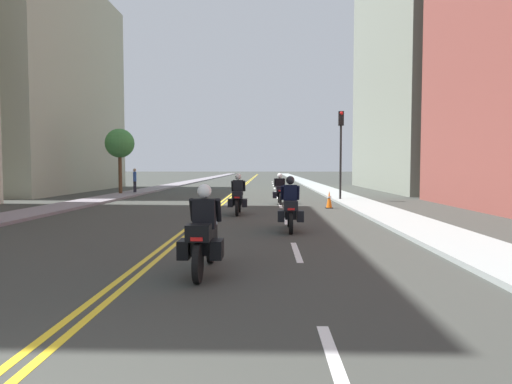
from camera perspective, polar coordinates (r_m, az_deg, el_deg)
The scene contains 16 objects.
ground_plane at distance 50.25m, azimuth -1.35°, elevation 1.01°, with size 264.00×264.00×0.00m, color #363934.
sidewalk_left at distance 51.09m, azimuth -9.41°, elevation 1.07°, with size 2.03×144.00×0.12m, color gray.
sidewalk_right at distance 50.41m, azimuth 6.82°, elevation 1.07°, with size 2.03×144.00×0.12m, color #959D9B.
centreline_yellow_inner at distance 50.25m, azimuth -1.48°, elevation 1.02°, with size 0.12×132.00×0.01m, color yellow.
centreline_yellow_outer at distance 50.24m, azimuth -1.21°, elevation 1.02°, with size 0.12×132.00×0.01m, color yellow.
lane_dashes_white at distance 31.22m, azimuth 2.63°, elevation -0.33°, with size 0.14×56.40×0.01m.
building_left_1 at distance 39.49m, azimuth -25.48°, elevation 12.08°, with size 7.22×17.56×16.45m.
building_right_1 at distance 42.27m, azimuth 20.92°, elevation 19.60°, with size 8.49×19.32×28.00m.
motorcycle_0 at distance 8.18m, azimuth -6.64°, elevation -5.66°, with size 0.76×2.27×1.62m.
motorcycle_1 at distance 13.56m, azimuth 4.37°, elevation -2.13°, with size 0.77×2.22×1.66m.
motorcycle_2 at distance 18.18m, azimuth -2.29°, elevation -0.76°, with size 0.76×2.15×1.67m.
motorcycle_3 at distance 23.37m, azimuth 3.03°, elevation 0.09°, with size 0.77×2.12×1.60m.
traffic_cone_0 at distance 21.22m, azimuth 9.27°, elevation -0.95°, with size 0.34×0.34×0.82m.
traffic_light_near at distance 25.83m, azimuth 10.72°, elevation 6.57°, with size 0.28×0.38×5.04m.
pedestrian_0 at distance 33.22m, azimuth -15.14°, elevation 1.39°, with size 0.32×0.41×1.81m.
street_tree_1 at distance 32.17m, azimuth -16.92°, elevation 5.87°, with size 1.97×1.97×4.53m.
Camera 1 is at (2.40, -2.15, 1.93)m, focal length 31.52 mm.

